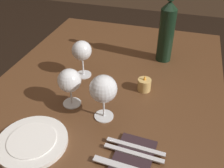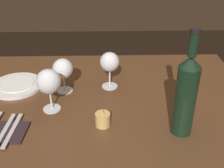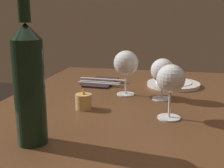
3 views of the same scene
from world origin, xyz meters
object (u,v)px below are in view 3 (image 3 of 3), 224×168
Objects in this scene: wine_glass_left at (171,80)px; wine_glass_centre at (126,64)px; votive_candle at (84,102)px; folded_napkin at (101,82)px; wine_glass_right at (163,71)px; table_knife at (103,79)px; dinner_plate at (173,84)px; wine_bottle at (29,82)px; fork_outer at (98,83)px; fork_inner at (100,82)px.

wine_glass_left is 0.95× the size of wine_glass_centre.
votive_candle reaches higher than folded_napkin.
wine_glass_right is 0.36m from table_knife.
wine_glass_left is 1.09× the size of wine_glass_right.
dinner_plate is (0.40, -0.01, -0.10)m from wine_glass_left.
wine_glass_left is at bearing -52.81° from wine_bottle.
dinner_plate is (0.37, -0.27, -0.02)m from votive_candle.
wine_bottle reaches higher than table_knife.
table_knife is at bearing 4.90° from votive_candle.
wine_glass_right is 0.69× the size of table_knife.
dinner_plate is at bearing -77.39° from fork_outer.
fork_outer is at bearing 102.61° from dinner_plate.
wine_glass_left is 2.35× the size of votive_candle.
folded_napkin is 0.03m from fork_inner.
wine_glass_right is 0.88× the size of wine_glass_centre.
wine_glass_centre is 0.78× the size of table_knife.
wine_glass_right is (0.19, 0.03, -0.01)m from wine_glass_left.
wine_glass_right is 0.74× the size of folded_napkin.
votive_candle is (0.03, 0.27, -0.09)m from wine_glass_left.
wine_bottle is 1.98× the size of fork_inner.
fork_outer is at bearing 180.00° from table_knife.
wine_bottle is 1.65× the size of dinner_plate.
wine_glass_left is at bearing -143.88° from table_knife.
fork_inner and fork_outer have the same top height.
votive_candle is 0.35m from folded_napkin.
votive_candle is 0.37× the size of fork_outer.
folded_napkin is 1.09× the size of fork_outer.
wine_glass_left is 0.75× the size of table_knife.
dinner_plate is 1.11× the size of folded_napkin.
fork_inner reaches higher than folded_napkin.
votive_candle is at bearing 124.10° from wine_glass_right.
dinner_plate is 0.31m from fork_inner.
folded_napkin is (0.35, 0.03, -0.02)m from votive_candle.
fork_outer and table_knife have the same top height.
wine_glass_centre is (0.03, 0.13, 0.02)m from wine_glass_right.
votive_candle is at bearing 83.76° from wine_glass_left.
wine_bottle reaches higher than wine_glass_left.
wine_glass_left is at bearing -96.24° from votive_candle.
wine_glass_centre is 0.22m from fork_inner.
fork_inner is 0.86× the size of table_knife.
votive_candle is at bearing -174.27° from fork_inner.
wine_glass_left is 0.41m from dinner_plate.
wine_glass_left is 0.52m from table_knife.
fork_outer is (0.33, 0.30, -0.10)m from wine_glass_left.
folded_napkin is at bearing -0.67° from wine_bottle.
wine_glass_centre reaches higher than dinner_plate.
wine_bottle is at bearing 127.19° from wine_glass_left.
wine_bottle reaches higher than fork_outer.
wine_glass_right reaches higher than table_knife.
wine_glass_centre is at bearing -28.06° from votive_candle.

